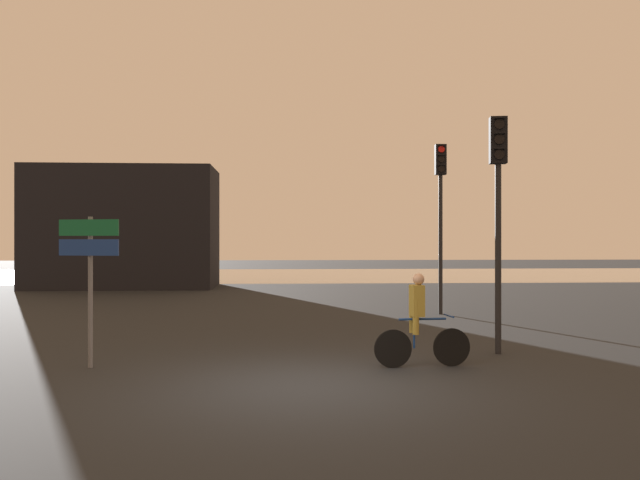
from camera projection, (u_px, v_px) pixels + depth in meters
The scene contains 7 objects.
ground_plane at pixel (306, 386), 9.35m from camera, with size 120.00×120.00×0.00m, color black.
water_strip at pixel (289, 275), 39.46m from camera, with size 80.00×16.00×0.01m, color #9E937F.
distant_building at pixel (125, 228), 29.03m from camera, with size 8.36×4.00×5.56m, color black.
traffic_light_near_right at pixel (498, 190), 12.02m from camera, with size 0.35×0.37×4.57m.
traffic_light_far_right at pixel (441, 197), 18.47m from camera, with size 0.33×0.35×5.04m.
direction_sign_post at pixel (90, 263), 10.69m from camera, with size 1.08×0.28×2.60m.
cyclist at pixel (419, 320), 10.76m from camera, with size 1.71×0.46×1.62m.
Camera 1 is at (-0.33, -9.35, 2.19)m, focal length 35.00 mm.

